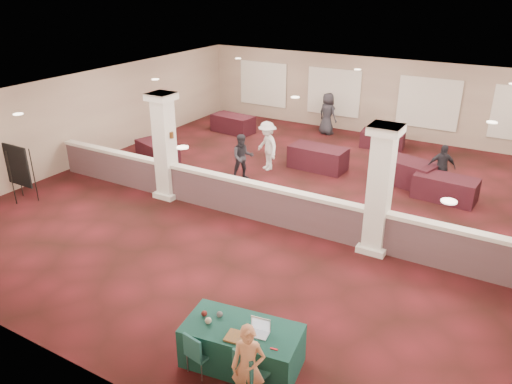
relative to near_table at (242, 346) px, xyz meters
The scene contains 33 objects.
ground 6.89m from the near_table, 109.17° to the left, with size 16.00×16.00×0.00m, color #421014.
wall_back 14.73m from the near_table, 98.86° to the left, with size 16.00×0.04×3.20m, color gray.
wall_front 2.97m from the near_table, 146.43° to the right, with size 16.00×0.04×3.20m, color gray.
wall_left 12.21m from the near_table, 147.64° to the left, with size 0.04×16.00×3.20m, color gray.
ceiling 7.43m from the near_table, 109.17° to the left, with size 16.00×16.00×0.02m, color silver.
partition_wall 5.49m from the near_table, 114.32° to the left, with size 15.60×0.28×1.10m.
column_left 7.73m from the near_table, 139.04° to the left, with size 0.72×0.72×3.20m.
column_right 5.21m from the near_table, 81.58° to the left, with size 0.72×0.72×3.20m.
sconce_left 8.01m from the near_table, 140.38° to the left, with size 0.12×0.12×0.18m.
sconce_right 7.59m from the near_table, 137.62° to the left, with size 0.12×0.12×0.18m.
near_table is the anchor object (origin of this frame).
conf_chair_main 0.77m from the near_table, 50.45° to the right, with size 0.57×0.57×0.92m.
conf_chair_side 0.79m from the near_table, 132.08° to the right, with size 0.48×0.48×0.83m.
easel_board 9.67m from the near_table, 164.85° to the left, with size 1.03×0.52×1.76m.
woman 0.96m from the near_table, 51.77° to the right, with size 0.53×0.35×1.48m, color tan.
far_table_front_left 10.91m from the near_table, 138.12° to the left, with size 1.73×0.87×0.70m, color black.
far_table_front_center 9.89m from the near_table, 106.16° to the left, with size 1.95×0.98×0.79m, color black.
far_table_front_right 9.16m from the near_table, 79.76° to the left, with size 1.81×0.91×0.74m, color black.
far_table_back_left 14.04m from the near_table, 123.34° to the left, with size 1.81×0.90×0.73m, color black.
far_table_back_center 12.97m from the near_table, 96.61° to the left, with size 1.63×0.81×0.66m, color black.
far_table_back_right 9.70m from the near_table, 88.58° to the left, with size 1.98×0.99×0.80m, color black.
attendee_a 8.63m from the near_table, 121.58° to the left, with size 0.74×0.41×1.54m, color black.
attendee_b 9.56m from the near_table, 116.49° to the left, with size 1.10×0.50×1.72m, color silver.
attendee_c 9.85m from the near_table, 82.34° to the left, with size 0.87×0.41×1.48m, color black.
attendee_d 14.12m from the near_table, 106.91° to the left, with size 0.87×0.47×1.77m, color black.
laptop_base 0.51m from the near_table, ahead, with size 0.35×0.24×0.02m, color silver.
laptop_screen 0.62m from the near_table, 20.84° to the left, with size 0.35×0.01×0.23m, color silver.
screen_glow 0.60m from the near_table, 19.56° to the left, with size 0.32×0.00×0.20m, color silver.
knitting 0.48m from the near_table, 70.07° to the right, with size 0.42×0.32×0.03m, color #BF721E.
yarn_cream 0.74m from the near_table, 161.08° to the right, with size 0.12×0.12×0.12m, color beige.
yarn_red 0.86m from the near_table, behind, with size 0.11×0.11×0.11m, color #5B1F12.
yarn_grey 0.66m from the near_table, behind, with size 0.11×0.11×0.11m, color #525257.
scissors 0.85m from the near_table, 14.69° to the right, with size 0.13×0.03×0.01m, color red.
Camera 1 is at (5.91, -12.28, 6.30)m, focal length 35.00 mm.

